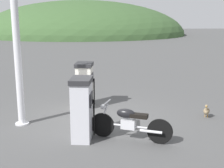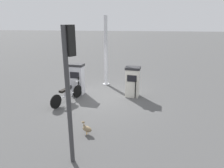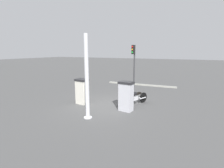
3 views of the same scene
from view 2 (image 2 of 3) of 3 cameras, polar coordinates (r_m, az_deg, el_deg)
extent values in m
plane|color=#4C4C4C|center=(10.12, -2.57, -3.94)|extent=(120.00, 120.00, 0.00)
cube|color=silver|center=(10.60, -9.94, 1.09)|extent=(0.54, 0.75, 1.49)
cube|color=black|center=(10.30, -10.60, 2.46)|extent=(0.09, 0.49, 0.32)
cube|color=#262628|center=(10.40, -10.18, 5.35)|extent=(0.60, 0.83, 0.12)
cylinder|color=black|center=(10.34, -9.45, -0.61)|extent=(0.05, 0.05, 0.97)
cube|color=silver|center=(10.15, 5.84, 0.29)|extent=(0.59, 0.72, 1.42)
cube|color=black|center=(9.80, 5.65, 1.56)|extent=(0.09, 0.46, 0.32)
cube|color=#262628|center=(9.94, 5.98, 4.51)|extent=(0.65, 0.79, 0.12)
cylinder|color=black|center=(9.90, 6.65, -1.50)|extent=(0.05, 0.05, 0.92)
cylinder|color=black|center=(10.21, -9.77, -2.08)|extent=(0.61, 0.29, 0.64)
cylinder|color=black|center=(9.18, -15.62, -4.84)|extent=(0.61, 0.29, 0.64)
cube|color=silver|center=(9.68, -12.38, -2.75)|extent=(0.41, 0.32, 0.24)
cylinder|color=silver|center=(9.66, -12.55, -3.11)|extent=(1.07, 0.46, 0.05)
ellipsoid|color=black|center=(9.64, -12.22, -1.06)|extent=(0.53, 0.38, 0.24)
cube|color=black|center=(9.41, -13.56, -1.82)|extent=(0.48, 0.35, 0.10)
cylinder|color=silver|center=(10.09, -10.00, -0.54)|extent=(0.26, 0.13, 0.57)
cylinder|color=silver|center=(9.93, -10.38, 1.08)|extent=(0.24, 0.53, 0.04)
sphere|color=silver|center=(10.04, -9.99, 0.57)|extent=(0.18, 0.18, 0.14)
cylinder|color=silver|center=(9.38, -15.31, -4.18)|extent=(0.54, 0.27, 0.07)
ellipsoid|color=#847051|center=(7.06, -7.09, -12.54)|extent=(0.33, 0.41, 0.20)
cylinder|color=#847051|center=(7.10, -7.92, -11.80)|extent=(0.08, 0.08, 0.14)
sphere|color=#847051|center=(7.05, -8.14, -10.72)|extent=(0.12, 0.12, 0.09)
cone|color=orange|center=(7.09, -8.51, -10.62)|extent=(0.06, 0.07, 0.04)
cone|color=#847051|center=(6.95, -6.04, -12.74)|extent=(0.10, 0.10, 0.07)
cylinder|color=orange|center=(7.11, -7.23, -13.73)|extent=(0.02, 0.02, 0.10)
cylinder|color=orange|center=(7.16, -6.85, -13.49)|extent=(0.02, 0.02, 0.10)
cylinder|color=#38383A|center=(5.17, -12.24, -4.57)|extent=(0.16, 0.16, 3.65)
cube|color=black|center=(4.90, -12.12, 11.96)|extent=(0.29, 0.31, 0.72)
sphere|color=red|center=(4.95, -11.39, 14.62)|extent=(0.20, 0.20, 0.15)
sphere|color=orange|center=(4.97, -11.24, 12.09)|extent=(0.20, 0.20, 0.15)
sphere|color=green|center=(5.00, -11.08, 9.58)|extent=(0.20, 0.20, 0.15)
cylinder|color=silver|center=(11.75, -1.77, 9.21)|extent=(0.20, 0.20, 3.98)
cylinder|color=silver|center=(12.20, -1.68, 0.04)|extent=(0.40, 0.40, 0.04)
camera|label=1|loc=(14.08, -41.57, 10.96)|focal=49.04mm
camera|label=3|loc=(19.28, -12.91, 15.88)|focal=28.13mm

